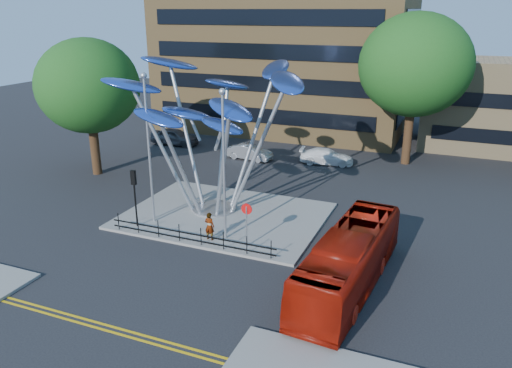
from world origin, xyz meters
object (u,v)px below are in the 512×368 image
at_px(traffic_light_island, 134,186).
at_px(no_entry_sign_island, 247,218).
at_px(street_lamp_left, 148,137).
at_px(pedestrian, 210,226).
at_px(red_bus, 349,261).
at_px(parked_car_mid, 250,152).
at_px(leaf_sculpture, 211,104).
at_px(parked_car_left, 175,137).
at_px(tree_left, 88,86).
at_px(parked_car_right, 327,157).
at_px(street_lamp_right, 224,152).
at_px(tree_right, 415,65).

bearing_deg(traffic_light_island, no_entry_sign_island, 0.13).
height_order(street_lamp_left, pedestrian, street_lamp_left).
distance_m(red_bus, pedestrian, 8.32).
bearing_deg(street_lamp_left, red_bus, -12.94).
height_order(street_lamp_left, red_bus, street_lamp_left).
distance_m(street_lamp_left, parked_car_mid, 15.37).
height_order(leaf_sculpture, red_bus, leaf_sculpture).
distance_m(red_bus, parked_car_left, 28.45).
relative_size(tree_left, pedestrian, 6.45).
bearing_deg(pedestrian, parked_car_left, -49.85).
xyz_separation_m(street_lamp_left, parked_car_mid, (0.02, 14.63, -4.71)).
height_order(no_entry_sign_island, parked_car_right, no_entry_sign_island).
bearing_deg(parked_car_right, street_lamp_right, 166.84).
xyz_separation_m(leaf_sculpture, street_lamp_right, (2.57, -3.68, -1.78)).
height_order(pedestrian, parked_car_left, pedestrian).
bearing_deg(pedestrian, parked_car_mid, -70.76).
bearing_deg(parked_car_left, red_bus, -135.32).
distance_m(leaf_sculpture, traffic_light_island, 6.65).
height_order(leaf_sculpture, parked_car_left, leaf_sculpture).
xyz_separation_m(traffic_light_island, red_bus, (12.88, -1.85, -1.22)).
height_order(street_lamp_right, traffic_light_island, street_lamp_right).
height_order(pedestrian, parked_car_right, pedestrian).
xyz_separation_m(tree_left, leaf_sculpture, (11.93, -3.32, 0.08)).
xyz_separation_m(street_lamp_right, no_entry_sign_island, (1.50, -0.48, -3.28)).
distance_m(tree_right, no_entry_sign_island, 21.31).
height_order(leaf_sculpture, pedestrian, leaf_sculpture).
distance_m(traffic_light_island, red_bus, 13.07).
distance_m(tree_left, street_lamp_right, 16.19).
bearing_deg(tree_right, leaf_sculpture, -123.31).
bearing_deg(tree_left, street_lamp_left, -34.38).
xyz_separation_m(street_lamp_left, street_lamp_right, (5.00, -0.50, -0.26)).
height_order(red_bus, parked_car_right, red_bus).
distance_m(parked_car_left, parked_car_mid, 8.71).
relative_size(street_lamp_left, traffic_light_island, 2.57).
bearing_deg(parked_car_left, parked_car_right, -94.93).
height_order(red_bus, pedestrian, red_bus).
relative_size(tree_left, street_lamp_left, 1.17).
relative_size(tree_right, traffic_light_island, 3.54).
distance_m(no_entry_sign_island, parked_car_right, 16.87).
bearing_deg(red_bus, leaf_sculpture, 153.65).
distance_m(traffic_light_island, parked_car_mid, 15.76).
distance_m(street_lamp_right, red_bus, 8.59).
height_order(parked_car_left, parked_car_mid, parked_car_left).
xyz_separation_m(red_bus, parked_car_right, (-5.94, 18.69, -0.75)).
bearing_deg(street_lamp_right, street_lamp_left, 174.29).
height_order(leaf_sculpture, street_lamp_right, leaf_sculpture).
bearing_deg(leaf_sculpture, street_lamp_left, -127.40).
xyz_separation_m(no_entry_sign_island, red_bus, (5.88, -1.86, -0.42)).
distance_m(leaf_sculpture, street_lamp_left, 4.28).
height_order(red_bus, parked_car_mid, red_bus).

